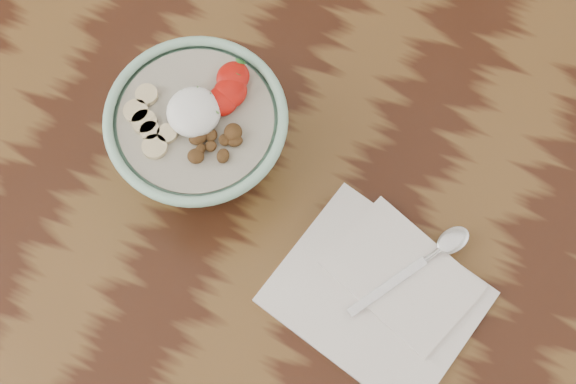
% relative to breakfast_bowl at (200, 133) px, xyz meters
% --- Properties ---
extents(table, '(1.60, 0.90, 0.75)m').
position_rel_breakfast_bowl_xyz_m(table, '(0.03, 0.06, -0.17)').
color(table, '#33180C').
rests_on(table, ground).
extents(breakfast_bowl, '(0.21, 0.21, 0.14)m').
position_rel_breakfast_bowl_xyz_m(breakfast_bowl, '(0.00, 0.00, 0.00)').
color(breakfast_bowl, '#92C4A9').
rests_on(breakfast_bowl, table).
extents(napkin, '(0.27, 0.23, 0.01)m').
position_rel_breakfast_bowl_xyz_m(napkin, '(0.27, -0.07, -0.07)').
color(napkin, white).
rests_on(napkin, table).
extents(spoon, '(0.11, 0.16, 0.01)m').
position_rel_breakfast_bowl_xyz_m(spoon, '(0.31, -0.00, -0.05)').
color(spoon, silver).
rests_on(spoon, napkin).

